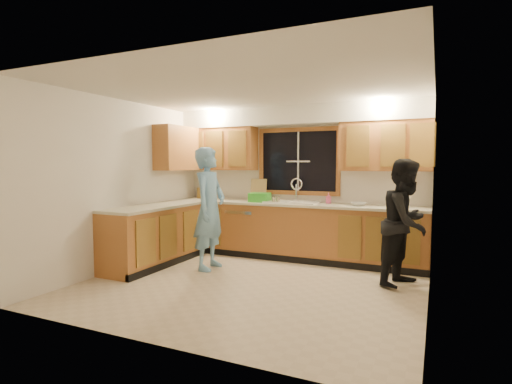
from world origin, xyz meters
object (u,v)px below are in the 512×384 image
dishwasher (246,230)px  knife_block (201,193)px  woman (406,222)px  bowl (358,204)px  sink (293,206)px  soap_bottle (328,198)px  man (210,208)px  dish_crate (260,197)px  stove (130,242)px

dishwasher → knife_block: 1.17m
woman → bowl: 1.08m
sink → soap_bottle: (0.57, 0.13, 0.14)m
dishwasher → man: size_ratio=0.45×
sink → dish_crate: 0.58m
dishwasher → stove: bearing=-117.7°
dish_crate → soap_bottle: 1.14m
knife_block → dish_crate: bearing=-11.9°
dish_crate → dishwasher: bearing=168.8°
dish_crate → knife_block: bearing=171.7°
dish_crate → man: bearing=-107.9°
knife_block → soap_bottle: knife_block is taller
bowl → knife_block: bearing=177.4°
man → sink: bearing=-42.5°
woman → soap_bottle: size_ratio=9.39×
sink → dishwasher: size_ratio=1.05×
stove → woman: woman is taller
knife_block → soap_bottle: size_ratio=1.16×
woman → knife_block: bearing=97.9°
woman → dish_crate: bearing=94.9°
dishwasher → woman: bearing=-16.2°
bowl → woman: bearing=-46.0°
man → bowl: size_ratio=8.15×
woman → bowl: (-0.74, 0.77, 0.14)m
knife_block → bowl: knife_block is taller
sink → bowl: bearing=-1.0°
dish_crate → bowl: bearing=1.9°
stove → man: (0.90, 0.69, 0.45)m
dishwasher → dish_crate: 0.66m
sink → man: man is taller
dish_crate → soap_bottle: (1.12, 0.20, 0.01)m
woman → soap_bottle: woman is taller
sink → dish_crate: bearing=-172.6°
dishwasher → bowl: size_ratio=3.71×
man → dish_crate: man is taller
bowl → man: bearing=-150.5°
sink → bowl: size_ratio=3.89×
dishwasher → stove: stove is taller
man → woman: (2.71, 0.35, -0.09)m
stove → dish_crate: size_ratio=2.77×
sink → man: size_ratio=0.48×
woman → knife_block: 3.76m
dishwasher → woman: woman is taller
dishwasher → knife_block: bearing=172.6°
stove → woman: 3.77m
stove → woman: size_ratio=0.55×
soap_bottle → dishwasher: bearing=-174.3°
sink → man: (-0.90, -1.13, 0.04)m
man → soap_bottle: size_ratio=10.44×
dishwasher → dish_crate: bearing=-11.2°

